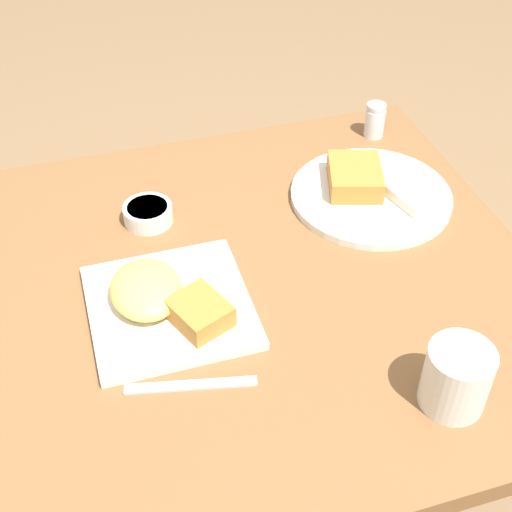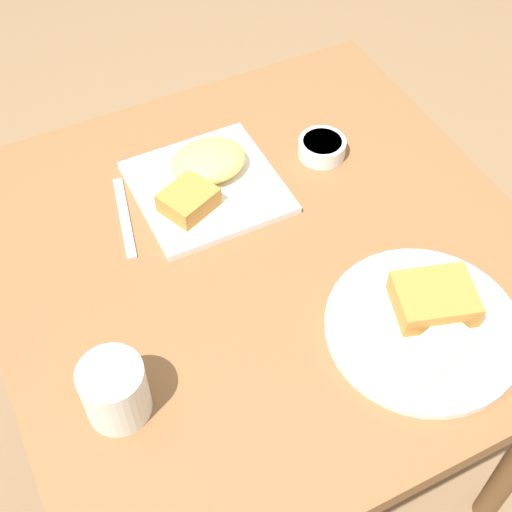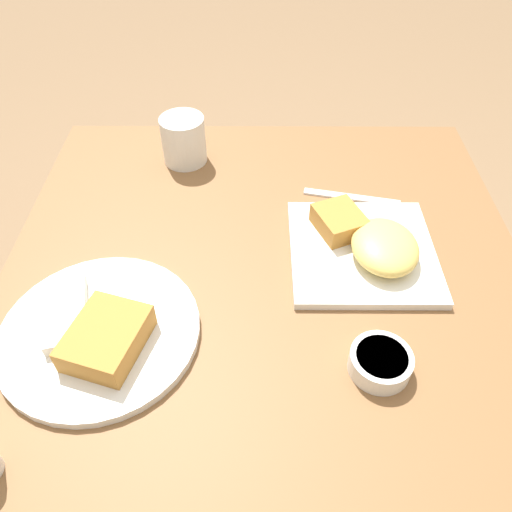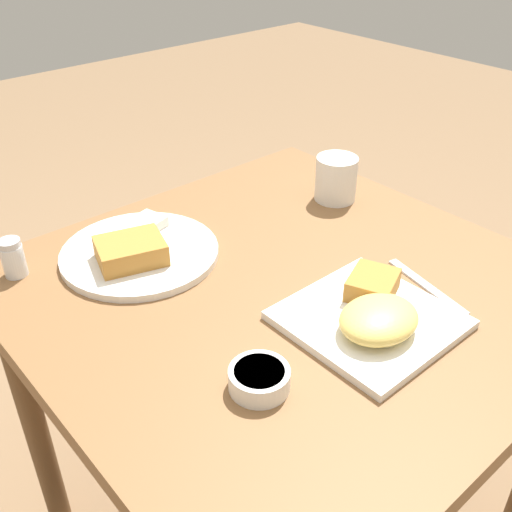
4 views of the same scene
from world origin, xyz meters
TOP-DOWN VIEW (x-y plane):
  - dining_table at (0.00, 0.00)m, footprint 0.86×0.87m
  - plate_square_near at (0.02, -0.17)m, footprint 0.24×0.24m
  - plate_oval_far at (-0.15, 0.24)m, footprint 0.29×0.29m
  - sauce_ramekin at (-0.20, -0.15)m, footprint 0.09×0.09m
  - salt_shaker at (-0.34, 0.33)m, footprint 0.04×0.04m
  - butter_knife at (0.18, -0.17)m, footprint 0.05×0.18m
  - coffee_mug at (0.30, 0.16)m, footprint 0.09×0.09m

SIDE VIEW (x-z plane):
  - dining_table at x=0.00m, z-range 0.27..0.98m
  - butter_knife at x=0.18m, z-range 0.71..0.72m
  - plate_oval_far at x=-0.15m, z-range 0.70..0.75m
  - sauce_ramekin at x=-0.20m, z-range 0.71..0.74m
  - plate_square_near at x=0.02m, z-range 0.70..0.76m
  - salt_shaker at x=-0.34m, z-range 0.71..0.78m
  - coffee_mug at x=0.30m, z-range 0.71..0.81m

